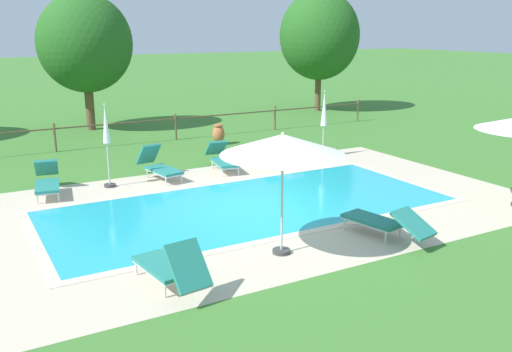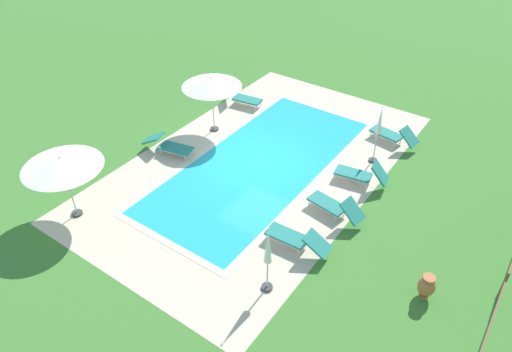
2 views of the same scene
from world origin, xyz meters
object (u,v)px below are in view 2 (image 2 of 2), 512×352
(sun_lounger_south_near_corner, at_px, (393,135))
(patio_umbrella_closed_row_mid_west, at_px, (379,128))
(sun_lounger_north_far, at_px, (295,238))
(sun_lounger_south_mid, at_px, (334,206))
(sun_lounger_north_mid, at_px, (169,146))
(patio_umbrella_open_foreground, at_px, (62,162))
(sun_lounger_north_end, at_px, (361,174))
(patio_umbrella_closed_row_west, at_px, (268,252))
(terracotta_urn_near_fence, at_px, (427,286))
(patio_umbrella_open_by_bench, at_px, (212,82))
(sun_lounger_north_near_steps, at_px, (242,97))

(sun_lounger_south_near_corner, distance_m, patio_umbrella_closed_row_mid_west, 1.98)
(sun_lounger_north_far, height_order, sun_lounger_south_mid, sun_lounger_south_mid)
(sun_lounger_north_mid, xyz_separation_m, patio_umbrella_open_foreground, (4.43, -0.04, 1.76))
(sun_lounger_north_mid, distance_m, sun_lounger_north_end, 7.37)
(sun_lounger_north_far, xyz_separation_m, sun_lounger_south_mid, (-2.00, 0.28, 0.01))
(sun_lounger_south_mid, xyz_separation_m, patio_umbrella_closed_row_mid_west, (-3.62, -0.19, 1.09))
(sun_lounger_south_mid, xyz_separation_m, patio_umbrella_open_foreground, (4.88, -6.99, 1.74))
(sun_lounger_north_mid, bearing_deg, patio_umbrella_closed_row_west, 63.82)
(patio_umbrella_closed_row_mid_west, bearing_deg, patio_umbrella_open_foreground, -38.62)
(patio_umbrella_closed_row_west, bearing_deg, sun_lounger_south_mid, 178.85)
(sun_lounger_north_end, xyz_separation_m, patio_umbrella_closed_row_mid_west, (-1.53, -0.17, 1.08))
(sun_lounger_north_far, height_order, patio_umbrella_open_foreground, patio_umbrella_open_foreground)
(sun_lounger_south_near_corner, bearing_deg, patio_umbrella_open_foreground, -34.12)
(sun_lounger_south_near_corner, xyz_separation_m, patio_umbrella_open_foreground, (10.15, -6.88, 1.74))
(sun_lounger_north_mid, relative_size, patio_umbrella_closed_row_mid_west, 0.91)
(sun_lounger_south_near_corner, height_order, terracotta_urn_near_fence, sun_lounger_south_near_corner)
(terracotta_urn_near_fence, bearing_deg, sun_lounger_north_end, -135.33)
(sun_lounger_north_far, height_order, patio_umbrella_open_by_bench, patio_umbrella_open_by_bench)
(terracotta_urn_near_fence, bearing_deg, patio_umbrella_closed_row_west, -58.69)
(patio_umbrella_closed_row_mid_west, bearing_deg, sun_lounger_north_mid, -58.88)
(sun_lounger_north_far, bearing_deg, patio_umbrella_closed_row_west, 6.24)
(sun_lounger_south_mid, bearing_deg, patio_umbrella_open_foreground, -55.06)
(sun_lounger_north_far, distance_m, patio_umbrella_closed_row_mid_west, 5.73)
(sun_lounger_south_mid, relative_size, terracotta_urn_near_fence, 2.63)
(sun_lounger_north_end, bearing_deg, patio_umbrella_closed_row_west, -0.49)
(patio_umbrella_closed_row_mid_west, relative_size, terracotta_urn_near_fence, 3.02)
(patio_umbrella_closed_row_west, relative_size, patio_umbrella_closed_row_mid_west, 0.98)
(sun_lounger_north_end, relative_size, patio_umbrella_closed_row_west, 0.84)
(sun_lounger_north_far, bearing_deg, patio_umbrella_open_by_bench, -121.65)
(sun_lounger_north_near_steps, relative_size, sun_lounger_north_mid, 0.89)
(patio_umbrella_open_by_bench, relative_size, patio_umbrella_closed_row_mid_west, 1.04)
(sun_lounger_north_mid, distance_m, sun_lounger_south_mid, 6.96)
(patio_umbrella_open_by_bench, bearing_deg, sun_lounger_north_mid, -7.57)
(sun_lounger_south_near_corner, distance_m, sun_lounger_south_mid, 5.27)
(sun_lounger_north_far, distance_m, patio_umbrella_closed_row_west, 2.13)
(patio_umbrella_open_foreground, bearing_deg, sun_lounger_north_near_steps, -179.98)
(sun_lounger_north_near_steps, bearing_deg, sun_lounger_south_near_corner, 97.28)
(patio_umbrella_open_by_bench, bearing_deg, sun_lounger_north_near_steps, -171.76)
(sun_lounger_north_mid, height_order, patio_umbrella_open_by_bench, patio_umbrella_open_by_bench)
(terracotta_urn_near_fence, bearing_deg, patio_umbrella_open_by_bench, -108.89)
(terracotta_urn_near_fence, bearing_deg, patio_umbrella_open_foreground, -72.73)
(sun_lounger_north_near_steps, relative_size, sun_lounger_north_far, 0.93)
(sun_lounger_north_far, xyz_separation_m, patio_umbrella_open_foreground, (2.88, -6.71, 1.75))
(patio_umbrella_open_by_bench, bearing_deg, sun_lounger_south_mid, 73.89)
(sun_lounger_south_mid, height_order, patio_umbrella_closed_row_mid_west, patio_umbrella_closed_row_mid_west)
(sun_lounger_south_near_corner, bearing_deg, terracotta_urn_near_fence, 28.43)
(sun_lounger_north_far, bearing_deg, sun_lounger_south_mid, 172.13)
(sun_lounger_north_far, bearing_deg, sun_lounger_north_near_steps, -133.61)
(sun_lounger_north_mid, height_order, terracotta_urn_near_fence, terracotta_urn_near_fence)
(sun_lounger_north_far, distance_m, patio_umbrella_open_foreground, 7.51)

